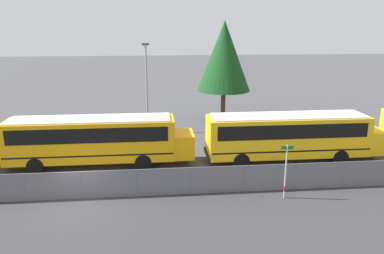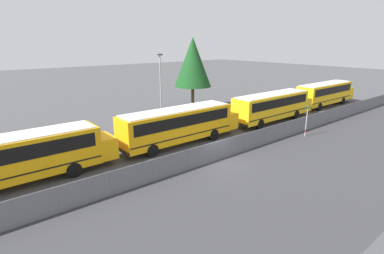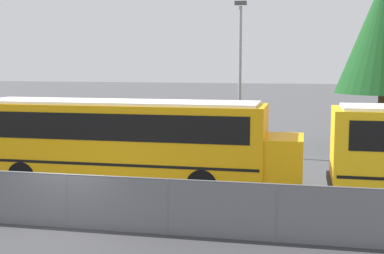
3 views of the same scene
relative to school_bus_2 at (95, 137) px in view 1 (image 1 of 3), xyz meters
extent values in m
plane|color=#424244|center=(-0.09, -5.07, -2.00)|extent=(200.00, 200.00, 0.00)
cube|color=#9EA0A5|center=(-0.09, -5.07, -1.21)|extent=(78.37, 0.03, 1.59)
cube|color=slate|center=(-0.09, -5.08, -1.21)|extent=(78.37, 0.01, 1.59)
cylinder|color=slate|center=(-0.09, -5.07, -0.41)|extent=(78.37, 0.05, 0.05)
cylinder|color=slate|center=(-3.10, -5.07, -1.21)|extent=(0.07, 0.07, 1.59)
cylinder|color=slate|center=(-0.09, -5.07, -1.21)|extent=(0.07, 0.07, 1.59)
cylinder|color=slate|center=(2.93, -5.07, -1.21)|extent=(0.07, 0.07, 1.59)
cylinder|color=slate|center=(5.94, -5.07, -1.21)|extent=(0.07, 0.07, 1.59)
cylinder|color=slate|center=(8.95, -5.07, -1.21)|extent=(0.07, 0.07, 1.59)
cylinder|color=slate|center=(11.97, -5.07, -1.21)|extent=(0.07, 0.07, 1.59)
cylinder|color=slate|center=(14.98, -5.07, -1.21)|extent=(0.07, 0.07, 1.59)
cube|color=orange|center=(-0.27, 0.00, -0.10)|extent=(11.09, 2.55, 2.70)
cube|color=black|center=(-0.27, 0.00, 0.49)|extent=(10.20, 2.59, 0.97)
cube|color=black|center=(-0.27, 0.00, -0.86)|extent=(10.87, 2.58, 0.10)
cube|color=orange|center=(5.94, 0.00, -0.65)|extent=(1.33, 2.35, 1.62)
cube|color=black|center=(-5.87, 0.00, -1.31)|extent=(0.12, 2.55, 0.24)
cube|color=silver|center=(-0.27, 0.00, 1.30)|extent=(10.53, 2.30, 0.10)
cylinder|color=black|center=(3.16, 1.16, -1.46)|extent=(1.09, 0.28, 1.09)
cylinder|color=black|center=(3.16, -1.16, -1.46)|extent=(1.09, 0.28, 1.09)
cylinder|color=black|center=(-3.71, 1.16, -1.46)|extent=(1.09, 0.28, 1.09)
cylinder|color=black|center=(-3.71, -1.16, -1.46)|extent=(1.09, 0.28, 1.09)
cube|color=yellow|center=(13.10, -0.40, -0.10)|extent=(11.09, 2.55, 2.70)
cube|color=black|center=(13.10, -0.40, 0.49)|extent=(10.20, 2.59, 0.97)
cube|color=black|center=(13.10, -0.40, -0.86)|extent=(10.87, 2.58, 0.10)
cube|color=yellow|center=(19.31, -0.40, -0.65)|extent=(1.33, 2.35, 1.62)
cube|color=black|center=(7.51, -0.40, -1.31)|extent=(0.12, 2.55, 0.24)
cube|color=silver|center=(13.10, -0.40, 1.30)|extent=(10.53, 2.30, 0.10)
cylinder|color=black|center=(16.54, 0.75, -1.46)|extent=(1.09, 0.28, 1.09)
cylinder|color=black|center=(16.54, -1.56, -1.46)|extent=(1.09, 0.28, 1.09)
cylinder|color=black|center=(9.67, 0.75, -1.46)|extent=(1.09, 0.28, 1.09)
cylinder|color=black|center=(9.67, -1.56, -1.46)|extent=(1.09, 0.28, 1.09)
cylinder|color=#B7B7BC|center=(11.05, -6.08, -0.46)|extent=(0.08, 0.08, 3.09)
cylinder|color=red|center=(11.05, -6.08, -1.45)|extent=(0.09, 0.09, 0.30)
cube|color=#147238|center=(11.05, -6.08, 0.94)|extent=(0.70, 0.02, 0.20)
cylinder|color=gray|center=(3.35, 8.09, 1.78)|extent=(0.16, 0.16, 7.56)
cube|color=#47474C|center=(3.35, 8.09, 5.71)|extent=(0.60, 0.24, 0.20)
cylinder|color=#51381E|center=(10.71, 11.18, -0.45)|extent=(0.44, 0.44, 3.11)
cone|color=#144219|center=(10.71, 11.18, 4.42)|extent=(5.11, 5.11, 6.64)
camera|label=1|loc=(4.07, -24.52, 7.30)|focal=35.00mm
camera|label=2|loc=(-15.74, -21.00, 7.13)|focal=28.00mm
camera|label=3|loc=(6.59, -19.11, 2.86)|focal=50.00mm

